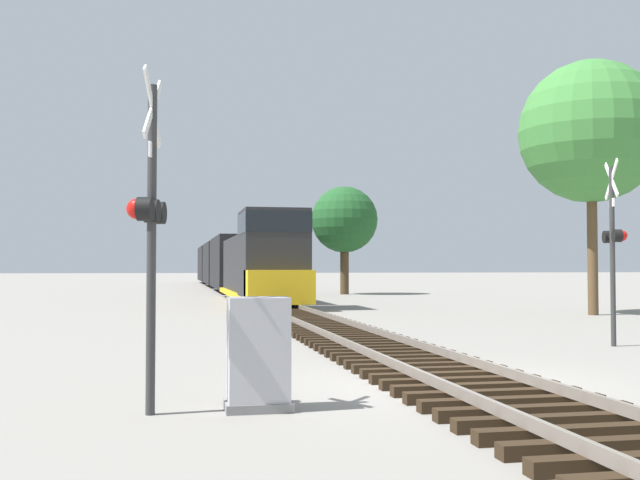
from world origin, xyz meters
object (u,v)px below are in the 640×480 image
tree_mid_background (344,220)px  freight_train (227,264)px  tree_far_right (591,132)px  relay_cabinet (258,354)px  crossing_signal_near (149,219)px  crossing_signal_far (613,241)px

tree_mid_background → freight_train: bearing=122.0°
tree_mid_background → tree_far_right: bearing=-78.6°
tree_far_right → tree_mid_background: size_ratio=1.36×
freight_train → relay_cabinet: freight_train is taller
relay_cabinet → tree_far_right: tree_far_right is taller
tree_far_right → tree_mid_background: 23.26m
freight_train → tree_mid_background: size_ratio=8.29×
crossing_signal_near → crossing_signal_far: 12.25m
freight_train → relay_cabinet: 50.62m
crossing_signal_far → tree_far_right: size_ratio=0.44×
crossing_signal_near → relay_cabinet: size_ratio=2.97×
crossing_signal_far → tree_far_right: bearing=-14.4°
crossing_signal_near → freight_train: bearing=-173.3°
crossing_signal_far → tree_mid_background: size_ratio=0.61×
crossing_signal_near → tree_mid_background: 41.08m
crossing_signal_far → tree_mid_background: bearing=12.6°
crossing_signal_far → relay_cabinet: size_ratio=2.98×
crossing_signal_far → relay_cabinet: crossing_signal_far is taller
crossing_signal_far → crossing_signal_near: bearing=135.0°
crossing_signal_near → tree_far_right: (16.35, 16.58, 4.63)m
relay_cabinet → tree_far_right: 23.19m
freight_train → crossing_signal_near: (-4.72, -50.52, 0.46)m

